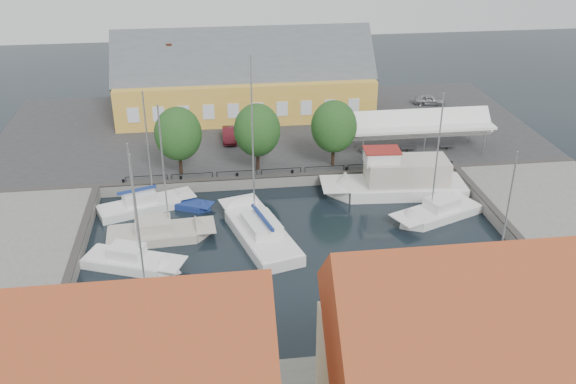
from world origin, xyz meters
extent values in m
plane|color=black|center=(0.00, 0.00, 0.00)|extent=(140.00, 140.00, 0.00)
cube|color=#2D2D30|center=(0.00, 23.00, 0.50)|extent=(56.00, 26.00, 1.00)
cube|color=#383533|center=(0.00, 10.30, 1.06)|extent=(56.00, 0.60, 0.12)
cube|color=#383533|center=(-16.30, -2.00, 1.06)|extent=(0.60, 24.00, 0.12)
cube|color=#383533|center=(16.30, -2.00, 1.06)|extent=(0.60, 24.00, 0.12)
cylinder|color=black|center=(-14.00, 10.60, 1.20)|extent=(0.24, 0.24, 0.40)
cylinder|color=black|center=(-9.00, 10.60, 1.20)|extent=(0.24, 0.24, 0.40)
cylinder|color=black|center=(-4.00, 10.60, 1.20)|extent=(0.24, 0.24, 0.40)
cylinder|color=black|center=(1.00, 10.60, 1.20)|extent=(0.24, 0.24, 0.40)
cylinder|color=black|center=(6.00, 10.60, 1.20)|extent=(0.24, 0.24, 0.40)
cylinder|color=black|center=(11.00, 10.60, 1.20)|extent=(0.24, 0.24, 0.40)
cylinder|color=black|center=(16.00, 10.60, 1.20)|extent=(0.24, 0.24, 0.40)
cube|color=gold|center=(-2.00, 28.00, 3.25)|extent=(28.00, 10.00, 4.50)
cube|color=#474C51|center=(-2.00, 28.00, 6.75)|extent=(28.56, 7.60, 7.60)
cube|color=gold|center=(-12.00, 34.00, 2.75)|extent=(6.00, 6.00, 3.50)
cube|color=brown|center=(-10.00, 28.00, 8.60)|extent=(0.60, 0.60, 1.20)
cube|color=white|center=(14.00, 14.50, 3.70)|extent=(14.00, 4.00, 0.25)
cylinder|color=silver|center=(8.00, 12.70, 2.35)|extent=(0.10, 0.10, 2.70)
cylinder|color=silver|center=(8.00, 16.30, 2.35)|extent=(0.10, 0.10, 2.70)
cylinder|color=silver|center=(14.00, 12.70, 2.35)|extent=(0.10, 0.10, 2.70)
cylinder|color=silver|center=(14.00, 16.30, 2.35)|extent=(0.10, 0.10, 2.70)
cylinder|color=silver|center=(20.00, 12.70, 2.35)|extent=(0.10, 0.10, 2.70)
cylinder|color=silver|center=(20.00, 16.30, 2.35)|extent=(0.10, 0.10, 2.70)
cylinder|color=black|center=(-9.00, 12.00, 2.05)|extent=(0.30, 0.30, 2.10)
ellipsoid|color=#1B4619|center=(-9.00, 12.00, 4.88)|extent=(4.20, 4.20, 4.83)
cylinder|color=black|center=(-2.00, 12.00, 2.05)|extent=(0.30, 0.30, 2.10)
ellipsoid|color=#1B4619|center=(-2.00, 12.00, 4.88)|extent=(4.20, 4.20, 4.83)
cylinder|color=black|center=(5.00, 12.00, 2.05)|extent=(0.30, 0.30, 2.10)
ellipsoid|color=#1B4619|center=(5.00, 12.00, 4.88)|extent=(4.20, 4.20, 4.83)
imported|color=#95969B|center=(19.72, 27.94, 1.60)|extent=(3.80, 2.33, 1.21)
imported|color=#50121A|center=(-4.23, 19.58, 1.65)|extent=(1.46, 3.96, 1.29)
cube|color=white|center=(-2.66, 0.64, 0.15)|extent=(5.52, 9.41, 1.50)
cube|color=white|center=(-2.95, 1.71, 0.94)|extent=(5.86, 11.08, 0.08)
cube|color=white|center=(-2.71, 0.85, 1.40)|extent=(3.11, 4.01, 0.90)
cylinder|color=silver|center=(-3.12, 2.35, 7.54)|extent=(0.12, 0.12, 13.27)
cube|color=navy|center=(-2.66, 0.64, 2.15)|extent=(1.37, 4.33, 0.22)
cube|color=white|center=(10.71, 7.53, 0.10)|extent=(10.58, 4.58, 1.80)
cube|color=white|center=(9.42, 7.62, 1.04)|extent=(12.64, 4.57, 0.08)
cube|color=#B9B3A6|center=(10.71, 7.53, 2.10)|extent=(7.32, 3.78, 2.20)
cube|color=white|center=(8.39, 7.69, 3.50)|extent=(2.98, 2.32, 1.20)
cube|color=maroon|center=(8.39, 7.69, 4.15)|extent=(3.25, 2.46, 0.10)
cube|color=white|center=(12.50, 2.98, 0.05)|extent=(7.00, 5.02, 1.30)
cube|color=white|center=(11.76, 2.66, 0.74)|extent=(8.14, 5.42, 0.08)
cube|color=white|center=(12.35, 2.92, 1.20)|extent=(3.10, 2.71, 0.90)
cylinder|color=silver|center=(11.31, 2.48, 5.74)|extent=(0.12, 0.12, 10.08)
cube|color=white|center=(12.54, -8.34, 0.05)|extent=(3.58, 6.89, 1.30)
cube|color=white|center=(12.66, -7.53, 0.74)|extent=(3.67, 8.17, 0.08)
cube|color=white|center=(12.56, -8.18, 1.20)|extent=(2.15, 2.87, 0.90)
cylinder|color=silver|center=(12.74, -7.04, 5.29)|extent=(0.12, 0.12, 9.18)
cube|color=white|center=(-12.51, 7.10, 0.05)|extent=(6.99, 4.46, 1.30)
cube|color=white|center=(-11.73, 7.38, 0.74)|extent=(8.19, 4.82, 0.08)
cube|color=white|center=(-12.35, 7.15, 1.20)|extent=(3.02, 2.41, 0.90)
cylinder|color=silver|center=(-11.27, 7.54, 5.49)|extent=(0.12, 0.12, 9.59)
cube|color=navy|center=(-12.51, 7.10, 1.95)|extent=(3.17, 1.32, 0.22)
cube|color=#B9B3A6|center=(-11.14, 2.27, 0.05)|extent=(6.93, 3.36, 1.30)
cube|color=#B9B3A6|center=(-10.30, 2.33, 0.74)|extent=(8.27, 3.33, 0.08)
cube|color=#B9B3A6|center=(-10.97, 2.29, 1.20)|extent=(2.82, 2.16, 0.90)
cylinder|color=silver|center=(-9.79, 2.36, 5.76)|extent=(0.12, 0.12, 10.12)
cube|color=white|center=(-12.76, -1.39, 0.05)|extent=(6.48, 4.49, 1.30)
cube|color=white|center=(-12.06, -1.67, 0.74)|extent=(7.56, 4.85, 0.08)
cube|color=white|center=(-12.62, -1.44, 1.20)|extent=(2.85, 2.43, 0.90)
cylinder|color=silver|center=(-11.64, -1.83, 5.16)|extent=(0.12, 0.12, 8.92)
cube|color=white|center=(-12.18, -7.93, 0.05)|extent=(7.63, 4.82, 1.30)
cube|color=white|center=(-11.34, -7.65, 0.74)|extent=(8.95, 5.16, 0.08)
cube|color=white|center=(-12.01, -7.87, 1.20)|extent=(3.29, 2.65, 0.90)
cylinder|color=silver|center=(-10.83, -7.48, 5.95)|extent=(0.12, 0.12, 10.49)
cube|color=navy|center=(-12.18, -7.93, 1.95)|extent=(3.46, 1.32, 0.22)
cube|color=white|center=(-13.92, -11.47, 0.05)|extent=(4.15, 3.26, 0.90)
cube|color=white|center=(-13.50, -11.68, 0.54)|extent=(4.79, 3.52, 0.08)
cube|color=navy|center=(-8.50, 7.27, 0.05)|extent=(3.54, 2.80, 0.80)
cube|color=navy|center=(-8.14, 7.10, 0.49)|extent=(4.09, 3.02, 0.08)
cube|color=#964120|center=(-10.00, -23.00, 9.25)|extent=(11.33, 6.50, 6.50)
cube|color=brown|center=(-12.75, -23.00, 10.90)|extent=(0.70, 0.70, 1.00)
cube|color=brown|center=(-7.80, -23.00, 10.80)|extent=(0.60, 0.60, 0.80)
cube|color=#964120|center=(4.00, -23.00, 9.75)|extent=(12.36, 6.50, 6.50)
cube|color=brown|center=(1.00, -23.00, 11.40)|extent=(0.70, 0.70, 1.00)
cube|color=brown|center=(6.40, -23.00, 11.30)|extent=(0.60, 0.60, 0.80)
camera|label=1|loc=(-6.31, -41.79, 25.31)|focal=40.00mm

